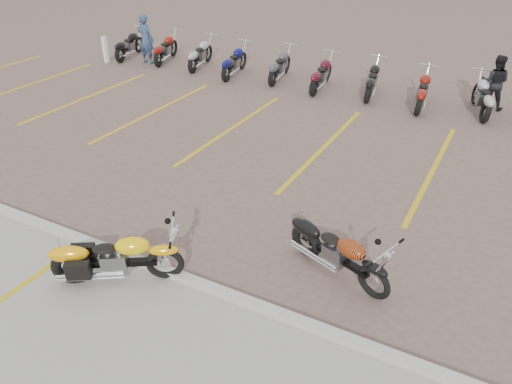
# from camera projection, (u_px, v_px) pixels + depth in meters

# --- Properties ---
(ground) EXTENTS (100.00, 100.00, 0.00)m
(ground) POSITION_uv_depth(u_px,v_px,m) (248.00, 223.00, 9.65)
(ground) COLOR #715C51
(ground) RESTS_ON ground
(curb) EXTENTS (60.00, 0.18, 0.12)m
(curb) POSITION_uv_depth(u_px,v_px,m) (188.00, 280.00, 8.10)
(curb) COLOR #ADAAA3
(curb) RESTS_ON ground
(parking_stripes) EXTENTS (38.00, 5.50, 0.01)m
(parking_stripes) POSITION_uv_depth(u_px,v_px,m) (324.00, 147.00, 12.70)
(parking_stripes) COLOR gold
(parking_stripes) RESTS_ON ground
(yellow_cruiser) EXTENTS (1.86, 1.24, 0.87)m
(yellow_cruiser) POSITION_uv_depth(u_px,v_px,m) (114.00, 259.00, 7.96)
(yellow_cruiser) COLOR black
(yellow_cruiser) RESTS_ON ground
(flame_cruiser) EXTENTS (1.98, 0.85, 0.85)m
(flame_cruiser) POSITION_uv_depth(u_px,v_px,m) (337.00, 253.00, 8.13)
(flame_cruiser) COLOR black
(flame_cruiser) RESTS_ON ground
(person_a) EXTENTS (0.68, 0.45, 1.84)m
(person_a) POSITION_uv_depth(u_px,v_px,m) (146.00, 39.00, 18.99)
(person_a) COLOR navy
(person_a) RESTS_ON ground
(person_b) EXTENTS (0.79, 0.61, 1.61)m
(person_b) POSITION_uv_depth(u_px,v_px,m) (495.00, 82.00, 14.72)
(person_b) COLOR black
(person_b) RESTS_ON ground
(bollard) EXTENTS (0.17, 0.17, 1.00)m
(bollard) POSITION_uv_depth(u_px,v_px,m) (105.00, 50.00, 19.27)
(bollard) COLOR white
(bollard) RESTS_ON ground
(bg_bike_row) EXTENTS (19.16, 2.09, 1.10)m
(bg_bike_row) POSITION_uv_depth(u_px,v_px,m) (345.00, 76.00, 16.12)
(bg_bike_row) COLOR black
(bg_bike_row) RESTS_ON ground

